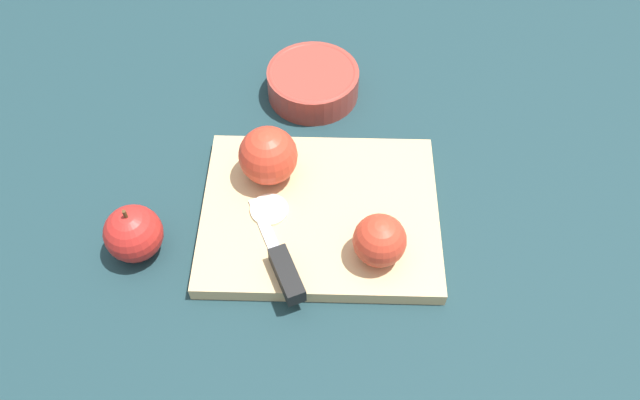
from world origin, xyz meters
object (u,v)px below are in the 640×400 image
apple_half_left (379,240)px  apple_half_right (268,156)px  knife (285,270)px  apple_whole (134,234)px  bowl (312,81)px

apple_half_left → apple_half_right: apple_half_right is taller
knife → apple_half_right: bearing=-12.7°
apple_whole → apple_half_right: bearing=-149.6°
apple_half_right → knife: (-0.02, 0.16, -0.03)m
bowl → apple_whole: bearing=49.8°
apple_half_left → bowl: apple_half_left is taller
knife → bowl: size_ratio=1.15×
knife → bowl: bearing=-27.2°
apple_half_left → apple_half_right: (0.14, -0.14, 0.01)m
apple_half_left → apple_whole: 0.32m
bowl → apple_half_left: bearing=102.6°
apple_half_right → apple_whole: (0.18, 0.10, -0.02)m
apple_whole → bowl: (-0.24, -0.29, -0.01)m
apple_half_left → apple_half_right: bearing=20.1°
apple_half_left → knife: bearing=76.4°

